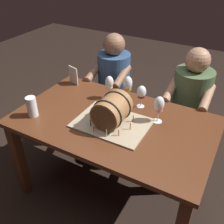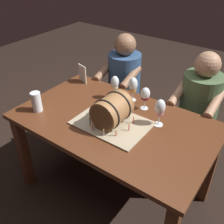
{
  "view_description": "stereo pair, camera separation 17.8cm",
  "coord_description": "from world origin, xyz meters",
  "views": [
    {
      "loc": [
        0.74,
        -1.35,
        1.84
      ],
      "look_at": [
        0.01,
        -0.05,
        0.85
      ],
      "focal_mm": 41.71,
      "sensor_mm": 36.0,
      "label": 1
    },
    {
      "loc": [
        0.89,
        -1.25,
        1.84
      ],
      "look_at": [
        0.01,
        -0.05,
        0.85
      ],
      "focal_mm": 41.71,
      "sensor_mm": 36.0,
      "label": 2
    }
  ],
  "objects": [
    {
      "name": "beer_pint",
      "position": [
        -0.54,
        -0.24,
        0.82
      ],
      "size": [
        0.07,
        0.07,
        0.15
      ],
      "color": "white",
      "rests_on": "dining_table"
    },
    {
      "name": "wine_glass_white",
      "position": [
        -0.18,
        0.26,
        0.88
      ],
      "size": [
        0.07,
        0.07,
        0.2
      ],
      "color": "white",
      "rests_on": "dining_table"
    },
    {
      "name": "person_seated_right",
      "position": [
        0.38,
        0.71,
        0.52
      ],
      "size": [
        0.37,
        0.46,
        1.13
      ],
      "color": "#2A3A24",
      "rests_on": "ground"
    },
    {
      "name": "menu_card",
      "position": [
        -0.58,
        0.33,
        0.83
      ],
      "size": [
        0.11,
        0.04,
        0.16
      ],
      "primitive_type": "cube",
      "rotation": [
        0.01,
        0.0,
        -0.28
      ],
      "color": "silver",
      "rests_on": "dining_table"
    },
    {
      "name": "wine_glass_red",
      "position": [
        0.1,
        0.26,
        0.87
      ],
      "size": [
        0.07,
        0.07,
        0.18
      ],
      "color": "white",
      "rests_on": "dining_table"
    },
    {
      "name": "ground_plane",
      "position": [
        0.0,
        0.0,
        0.0
      ],
      "size": [
        8.0,
        8.0,
        0.0
      ],
      "primitive_type": "plane",
      "color": "black"
    },
    {
      "name": "wine_glass_amber",
      "position": [
        -0.04,
        0.31,
        0.88
      ],
      "size": [
        0.07,
        0.07,
        0.2
      ],
      "color": "white",
      "rests_on": "dining_table"
    },
    {
      "name": "dining_table",
      "position": [
        0.0,
        0.0,
        0.64
      ],
      "size": [
        1.44,
        0.87,
        0.75
      ],
      "color": "#562D19",
      "rests_on": "ground"
    },
    {
      "name": "person_seated_left",
      "position": [
        -0.38,
        0.71,
        0.51
      ],
      "size": [
        0.37,
        0.47,
        1.13
      ],
      "color": "#1B2D46",
      "rests_on": "ground"
    },
    {
      "name": "barrel_cake",
      "position": [
        0.01,
        -0.05,
        0.85
      ],
      "size": [
        0.51,
        0.37,
        0.23
      ],
      "color": "tan",
      "rests_on": "dining_table"
    },
    {
      "name": "wine_glass_rose",
      "position": [
        0.28,
        0.13,
        0.89
      ],
      "size": [
        0.07,
        0.07,
        0.21
      ],
      "color": "white",
      "rests_on": "dining_table"
    }
  ]
}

